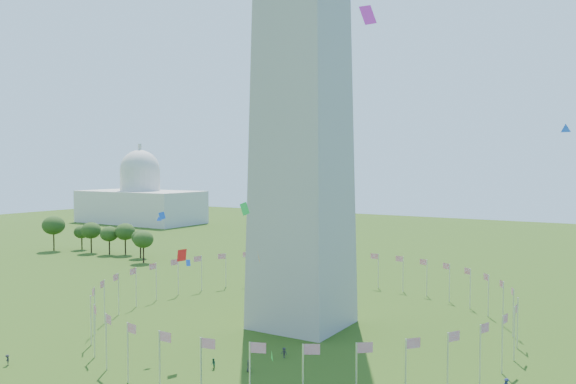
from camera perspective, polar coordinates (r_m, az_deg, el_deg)
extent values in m
cylinder|color=silver|center=(101.52, 22.00, -13.21)|extent=(0.24, 0.24, 9.00)
cylinder|color=silver|center=(108.23, 22.28, -12.22)|extent=(0.24, 0.24, 9.00)
cylinder|color=silver|center=(114.95, 21.92, -11.34)|extent=(0.24, 0.24, 9.00)
cylinder|color=silver|center=(121.49, 21.02, -10.57)|extent=(0.24, 0.24, 9.00)
cylinder|color=silver|center=(127.69, 19.69, -9.90)|extent=(0.24, 0.24, 9.00)
cylinder|color=silver|center=(133.43, 18.02, -9.34)|extent=(0.24, 0.24, 9.00)
cylinder|color=silver|center=(138.60, 16.08, -8.86)|extent=(0.24, 0.24, 9.00)
cylinder|color=silver|center=(143.10, 13.93, -8.48)|extent=(0.24, 0.24, 9.00)
cylinder|color=silver|center=(146.87, 11.61, -8.16)|extent=(0.24, 0.24, 9.00)
cylinder|color=silver|center=(149.86, 9.16, -7.93)|extent=(0.24, 0.24, 9.00)
cylinder|color=silver|center=(152.02, 6.63, -7.76)|extent=(0.24, 0.24, 9.00)
cylinder|color=silver|center=(153.32, 4.03, -7.66)|extent=(0.24, 0.24, 9.00)
cylinder|color=silver|center=(153.75, 1.41, -7.63)|extent=(0.24, 0.24, 9.00)
cylinder|color=silver|center=(153.29, -1.21, -7.66)|extent=(0.24, 0.24, 9.00)
cylinder|color=silver|center=(151.96, -3.80, -7.75)|extent=(0.24, 0.24, 9.00)
cylinder|color=silver|center=(149.78, -6.33, -7.92)|extent=(0.24, 0.24, 9.00)
cylinder|color=silver|center=(146.76, -8.77, -8.15)|extent=(0.24, 0.24, 9.00)
cylinder|color=silver|center=(142.97, -11.09, -8.46)|extent=(0.24, 0.24, 9.00)
cylinder|color=silver|center=(138.44, -13.24, -8.84)|extent=(0.24, 0.24, 9.00)
cylinder|color=silver|center=(133.26, -15.17, -9.32)|extent=(0.24, 0.24, 9.00)
cylinder|color=silver|center=(127.50, -16.83, -9.88)|extent=(0.24, 0.24, 9.00)
cylinder|color=silver|center=(121.29, -18.15, -10.55)|extent=(0.24, 0.24, 9.00)
cylinder|color=silver|center=(114.74, -19.04, -11.32)|extent=(0.24, 0.24, 9.00)
cylinder|color=silver|center=(108.01, -19.39, -12.20)|extent=(0.24, 0.24, 9.00)
cylinder|color=silver|center=(101.30, -19.08, -13.19)|extent=(0.24, 0.24, 9.00)
cylinder|color=silver|center=(94.83, -17.98, -14.28)|extent=(0.24, 0.24, 9.00)
cylinder|color=silver|center=(88.88, -15.96, -15.41)|extent=(0.24, 0.24, 9.00)
cylinder|color=silver|center=(83.74, -12.91, -16.52)|extent=(0.24, 0.24, 9.00)
cylinder|color=silver|center=(79.75, -8.84, -17.48)|extent=(0.24, 0.24, 9.00)
cylinder|color=silver|center=(77.22, -3.90, -18.14)|extent=(0.24, 0.24, 9.00)
cylinder|color=silver|center=(76.37, 1.53, -18.38)|extent=(0.24, 0.24, 9.00)
cylinder|color=silver|center=(77.28, 6.95, -18.14)|extent=(0.24, 0.24, 9.00)
cylinder|color=silver|center=(79.86, 11.87, -17.48)|extent=(0.24, 0.24, 9.00)
cylinder|color=silver|center=(83.89, 15.91, -16.52)|extent=(0.24, 0.24, 9.00)
cylinder|color=silver|center=(89.06, 18.93, -15.42)|extent=(0.24, 0.24, 9.00)
cylinder|color=silver|center=(95.03, 20.93, -14.29)|extent=(0.24, 0.24, 9.00)
imported|color=#1B452D|center=(92.86, -7.60, -16.92)|extent=(1.04, 1.03, 1.69)
imported|color=#262626|center=(96.96, -0.40, -16.02)|extent=(1.16, 0.70, 1.75)
imported|color=#262626|center=(103.76, -26.62, -15.02)|extent=(1.32, 1.05, 1.79)
imported|color=black|center=(91.10, -4.00, -17.21)|extent=(1.11, 0.93, 1.93)
plane|color=orange|center=(81.73, -2.98, -6.70)|extent=(1.04, 2.20, 2.35)
plane|color=#CC2699|center=(47.57, 8.11, 17.38)|extent=(1.61, 1.07, 1.87)
plane|color=blue|center=(101.16, -12.67, -2.37)|extent=(0.07, 1.59, 1.59)
plane|color=blue|center=(152.35, -12.98, -2.72)|extent=(0.78, 1.55, 1.47)
plane|color=yellow|center=(108.24, 3.07, -9.05)|extent=(1.20, 0.44, 1.28)
plane|color=green|center=(83.52, -4.42, -1.71)|extent=(2.07, 0.67, 2.12)
plane|color=green|center=(82.50, -1.64, -16.38)|extent=(1.11, 1.12, 1.57)
plane|color=red|center=(95.04, -10.73, -6.33)|extent=(1.62, 2.06, 2.10)
plane|color=blue|center=(137.59, -10.10, -7.10)|extent=(1.10, 1.46, 1.60)
plane|color=blue|center=(76.54, 26.38, 5.73)|extent=(1.12, 0.43, 1.15)
ellipsoid|color=#32541C|center=(229.28, -22.71, -3.94)|extent=(8.27, 8.27, 12.93)
ellipsoid|color=#32541C|center=(229.03, -20.21, -4.39)|extent=(5.78, 5.78, 9.03)
ellipsoid|color=#32541C|center=(219.12, -19.37, -4.42)|extent=(7.10, 7.10, 11.10)
ellipsoid|color=#32541C|center=(212.64, -17.69, -4.75)|extent=(6.43, 6.43, 10.04)
ellipsoid|color=#32541C|center=(210.60, -16.20, -4.64)|extent=(7.15, 7.15, 11.17)
ellipsoid|color=#32541C|center=(202.06, -14.76, -5.15)|extent=(6.17, 6.17, 9.65)
ellipsoid|color=#32541C|center=(191.64, -14.48, -5.45)|extent=(6.67, 6.67, 10.42)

